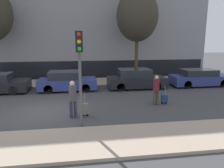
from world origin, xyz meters
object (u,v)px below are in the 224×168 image
trolley_left (85,109)px  trolley_right (164,98)px  bare_tree_down_street (137,16)px  pedestrian_right (156,88)px  parked_car_1 (67,81)px  parked_car_2 (136,79)px  traffic_light (80,61)px  parked_car_3 (200,78)px  pedestrian_left (73,97)px

trolley_left → trolley_right: size_ratio=1.10×
trolley_left → bare_tree_down_street: bearing=59.9°
bare_tree_down_street → trolley_right: bearing=-90.1°
trolley_left → pedestrian_right: pedestrian_right is taller
parked_car_1 → trolley_right: bearing=-36.0°
parked_car_2 → pedestrian_right: (0.10, -4.13, 0.28)m
parked_car_2 → trolley_right: 4.11m
traffic_light → bare_tree_down_street: 10.69m
parked_car_3 → bare_tree_down_street: bare_tree_down_street is taller
parked_car_2 → traffic_light: traffic_light is taller
parked_car_3 → parked_car_1: bearing=-180.0°
parked_car_2 → trolley_left: bearing=-125.7°
parked_car_1 → pedestrian_right: size_ratio=2.41×
pedestrian_left → trolley_right: (5.07, 1.47, -0.69)m
trolley_right → bare_tree_down_street: size_ratio=0.14×
parked_car_3 → parked_car_2: bearing=-179.3°
trolley_left → pedestrian_right: (3.99, 1.27, 0.58)m
parked_car_2 → traffic_light: 8.22m
parked_car_3 → trolley_left: size_ratio=3.96×
parked_car_3 → traffic_light: (-9.20, -6.89, 2.19)m
parked_car_1 → parked_car_2: bearing=-0.6°
parked_car_2 → traffic_light: size_ratio=1.07×
parked_car_3 → bare_tree_down_street: bearing=152.4°
parked_car_1 → trolley_left: parked_car_1 is taller
trolley_left → parked_car_2: bearing=54.3°
parked_car_3 → pedestrian_left: pedestrian_left is taller
bare_tree_down_street → traffic_light: bearing=-117.0°
parked_car_1 → bare_tree_down_street: 7.76m
bare_tree_down_street → pedestrian_right: bearing=-94.8°
parked_car_2 → trolley_right: size_ratio=3.97×
parked_car_1 → trolley_right: size_ratio=3.79×
trolley_right → parked_car_3: bearing=42.3°
parked_car_2 → pedestrian_left: size_ratio=2.39×
parked_car_1 → bare_tree_down_street: bare_tree_down_street is taller
trolley_left → trolley_right: (4.53, 1.36, -0.05)m
pedestrian_right → traffic_light: (-4.15, -2.69, 1.86)m
pedestrian_left → bare_tree_down_street: bare_tree_down_street is taller
trolley_right → traffic_light: traffic_light is taller
pedestrian_left → bare_tree_down_street: bearing=-134.5°
parked_car_1 → parked_car_3: parked_car_1 is taller
parked_car_2 → parked_car_3: bearing=0.7°
pedestrian_right → trolley_left: bearing=8.3°
parked_car_3 → trolley_left: 10.57m
trolley_left → bare_tree_down_street: (4.54, 7.83, 5.04)m
parked_car_1 → trolley_left: size_ratio=3.44×
parked_car_3 → pedestrian_right: size_ratio=2.77×
parked_car_1 → parked_car_3: bearing=0.0°
parked_car_2 → trolley_right: parked_car_2 is taller
parked_car_2 → parked_car_3: size_ratio=0.91×
pedestrian_left → traffic_light: traffic_light is taller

